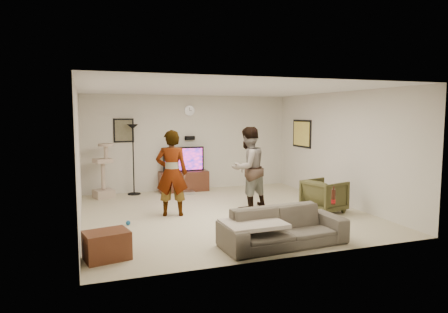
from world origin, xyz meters
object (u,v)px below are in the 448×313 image
object	(u,v)px
side_table	(107,245)
tv_stand	(184,181)
floor_lamp	(133,160)
person_right	(248,168)
tv	(184,159)
person_left	(172,173)
cat_tree	(103,171)
beer_bottle	(333,197)
armchair	(324,196)
sofa	(283,227)

from	to	relation	value
side_table	tv_stand	bearing A→B (deg)	63.99
floor_lamp	person_right	xyz separation A→B (m)	(2.11, -2.35, -0.00)
tv	person_left	xyz separation A→B (m)	(-0.81, -2.39, 0.01)
cat_tree	beer_bottle	world-z (taller)	cat_tree
armchair	beer_bottle	bearing A→B (deg)	135.23
side_table	sofa	bearing A→B (deg)	-6.04
cat_tree	sofa	world-z (taller)	cat_tree
tv_stand	sofa	distance (m)	4.75
tv_stand	armchair	xyz separation A→B (m)	(2.20, -3.15, 0.07)
tv_stand	beer_bottle	xyz separation A→B (m)	(1.31, -4.74, 0.43)
tv_stand	side_table	distance (m)	4.96
side_table	floor_lamp	bearing A→B (deg)	78.65
tv	side_table	world-z (taller)	tv
side_table	person_right	bearing A→B (deg)	35.04
tv_stand	cat_tree	bearing A→B (deg)	-174.66
cat_tree	side_table	bearing A→B (deg)	-92.07
tv_stand	person_right	distance (m)	2.57
tv_stand	cat_tree	world-z (taller)	cat_tree
cat_tree	sofa	xyz separation A→B (m)	(2.44, -4.55, -0.38)
armchair	side_table	world-z (taller)	armchair
tv	armchair	world-z (taller)	tv
person_left	person_right	xyz separation A→B (m)	(1.65, 0.04, 0.02)
tv	person_right	size ratio (longest dim) A/B	0.61
tv_stand	person_left	world-z (taller)	person_left
cat_tree	person_right	bearing A→B (deg)	-37.14
person_left	sofa	bearing A→B (deg)	132.59
cat_tree	person_left	bearing A→B (deg)	-61.22
floor_lamp	person_left	size ratio (longest dim) A/B	1.03
tv	cat_tree	bearing A→B (deg)	-174.66
cat_tree	sofa	bearing A→B (deg)	-61.78
person_left	person_right	bearing A→B (deg)	-163.79
person_right	armchair	size ratio (longest dim) A/B	2.36
sofa	person_left	bearing A→B (deg)	114.21
person_right	beer_bottle	world-z (taller)	person_right
floor_lamp	beer_bottle	xyz separation A→B (m)	(2.59, -4.74, -0.18)
tv	sofa	xyz separation A→B (m)	(0.42, -4.74, -0.56)
tv	floor_lamp	bearing A→B (deg)	-180.00
floor_lamp	armchair	size ratio (longest dim) A/B	2.37
person_left	armchair	xyz separation A→B (m)	(3.01, -0.76, -0.52)
person_left	armchair	size ratio (longest dim) A/B	2.31
tv	sofa	distance (m)	4.79
tv_stand	person_right	world-z (taller)	person_right
tv_stand	armchair	bearing A→B (deg)	-55.06
cat_tree	person_left	xyz separation A→B (m)	(1.21, -2.20, 0.19)
tv	floor_lamp	distance (m)	1.28
tv_stand	tv	distance (m)	0.58
tv	beer_bottle	size ratio (longest dim) A/B	4.28
person_right	side_table	distance (m)	3.74
armchair	side_table	xyz separation A→B (m)	(-4.38, -1.31, -0.14)
floor_lamp	beer_bottle	distance (m)	5.40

